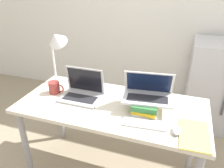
{
  "coord_description": "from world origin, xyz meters",
  "views": [
    {
      "loc": [
        0.48,
        -1.05,
        1.64
      ],
      "look_at": [
        0.0,
        0.34,
        0.91
      ],
      "focal_mm": 35.0,
      "sensor_mm": 36.0,
      "label": 1
    }
  ],
  "objects_px": {
    "mouse": "(176,130)",
    "laptop_on_books": "(148,93)",
    "mini_fridge": "(209,84)",
    "laptop_left": "(82,92)",
    "book_stack": "(146,105)",
    "desk_lamp": "(56,44)",
    "notepad": "(194,135)",
    "wireless_keyboard": "(144,124)",
    "mug": "(55,87)"
  },
  "relations": [
    {
      "from": "mouse",
      "to": "desk_lamp",
      "type": "bearing_deg",
      "value": 160.73
    },
    {
      "from": "laptop_left",
      "to": "mug",
      "type": "bearing_deg",
      "value": -178.48
    },
    {
      "from": "mouse",
      "to": "mini_fridge",
      "type": "relative_size",
      "value": 0.1
    },
    {
      "from": "mouse",
      "to": "laptop_left",
      "type": "bearing_deg",
      "value": 164.28
    },
    {
      "from": "desk_lamp",
      "to": "laptop_left",
      "type": "bearing_deg",
      "value": -27.7
    },
    {
      "from": "wireless_keyboard",
      "to": "mug",
      "type": "bearing_deg",
      "value": 166.58
    },
    {
      "from": "laptop_left",
      "to": "desk_lamp",
      "type": "relative_size",
      "value": 0.64
    },
    {
      "from": "wireless_keyboard",
      "to": "desk_lamp",
      "type": "relative_size",
      "value": 0.58
    },
    {
      "from": "mug",
      "to": "desk_lamp",
      "type": "distance_m",
      "value": 0.37
    },
    {
      "from": "book_stack",
      "to": "mug",
      "type": "distance_m",
      "value": 0.8
    },
    {
      "from": "wireless_keyboard",
      "to": "notepad",
      "type": "relative_size",
      "value": 0.94
    },
    {
      "from": "laptop_left",
      "to": "mouse",
      "type": "relative_size",
      "value": 3.23
    },
    {
      "from": "wireless_keyboard",
      "to": "desk_lamp",
      "type": "height_order",
      "value": "desk_lamp"
    },
    {
      "from": "mouse",
      "to": "notepad",
      "type": "relative_size",
      "value": 0.32
    },
    {
      "from": "book_stack",
      "to": "mouse",
      "type": "distance_m",
      "value": 0.31
    },
    {
      "from": "book_stack",
      "to": "wireless_keyboard",
      "type": "distance_m",
      "value": 0.19
    },
    {
      "from": "laptop_left",
      "to": "mouse",
      "type": "bearing_deg",
      "value": -15.72
    },
    {
      "from": "notepad",
      "to": "mini_fridge",
      "type": "xyz_separation_m",
      "value": [
        0.19,
        1.31,
        -0.23
      ]
    },
    {
      "from": "laptop_left",
      "to": "mug",
      "type": "relative_size",
      "value": 2.39
    },
    {
      "from": "book_stack",
      "to": "wireless_keyboard",
      "type": "bearing_deg",
      "value": -83.38
    },
    {
      "from": "desk_lamp",
      "to": "wireless_keyboard",
      "type": "bearing_deg",
      "value": -22.66
    },
    {
      "from": "mouse",
      "to": "mini_fridge",
      "type": "distance_m",
      "value": 1.37
    },
    {
      "from": "mug",
      "to": "wireless_keyboard",
      "type": "bearing_deg",
      "value": -13.42
    },
    {
      "from": "laptop_left",
      "to": "desk_lamp",
      "type": "bearing_deg",
      "value": 152.3
    },
    {
      "from": "mini_fridge",
      "to": "mouse",
      "type": "bearing_deg",
      "value": -103.01
    },
    {
      "from": "laptop_on_books",
      "to": "notepad",
      "type": "height_order",
      "value": "laptop_on_books"
    },
    {
      "from": "mouse",
      "to": "laptop_on_books",
      "type": "bearing_deg",
      "value": 135.45
    },
    {
      "from": "book_stack",
      "to": "notepad",
      "type": "xyz_separation_m",
      "value": [
        0.35,
        -0.2,
        -0.04
      ]
    },
    {
      "from": "mouse",
      "to": "mug",
      "type": "relative_size",
      "value": 0.74
    },
    {
      "from": "mug",
      "to": "desk_lamp",
      "type": "height_order",
      "value": "desk_lamp"
    },
    {
      "from": "mouse",
      "to": "mini_fridge",
      "type": "bearing_deg",
      "value": 76.99
    },
    {
      "from": "book_stack",
      "to": "mini_fridge",
      "type": "xyz_separation_m",
      "value": [
        0.54,
        1.11,
        -0.27
      ]
    },
    {
      "from": "notepad",
      "to": "mouse",
      "type": "bearing_deg",
      "value": -176.9
    },
    {
      "from": "book_stack",
      "to": "mouse",
      "type": "relative_size",
      "value": 2.75
    },
    {
      "from": "book_stack",
      "to": "laptop_on_books",
      "type": "distance_m",
      "value": 0.09
    },
    {
      "from": "laptop_left",
      "to": "book_stack",
      "type": "relative_size",
      "value": 1.18
    },
    {
      "from": "desk_lamp",
      "to": "mouse",
      "type": "bearing_deg",
      "value": -19.27
    },
    {
      "from": "laptop_left",
      "to": "notepad",
      "type": "height_order",
      "value": "laptop_left"
    },
    {
      "from": "laptop_on_books",
      "to": "mini_fridge",
      "type": "relative_size",
      "value": 0.38
    },
    {
      "from": "laptop_on_books",
      "to": "wireless_keyboard",
      "type": "xyz_separation_m",
      "value": [
        0.02,
        -0.22,
        -0.12
      ]
    },
    {
      "from": "laptop_on_books",
      "to": "mug",
      "type": "distance_m",
      "value": 0.8
    },
    {
      "from": "book_stack",
      "to": "laptop_on_books",
      "type": "xyz_separation_m",
      "value": [
        -0.0,
        0.03,
        0.09
      ]
    },
    {
      "from": "notepad",
      "to": "desk_lamp",
      "type": "xyz_separation_m",
      "value": [
        -1.19,
        0.37,
        0.38
      ]
    },
    {
      "from": "book_stack",
      "to": "notepad",
      "type": "bearing_deg",
      "value": -29.78
    },
    {
      "from": "laptop_on_books",
      "to": "notepad",
      "type": "relative_size",
      "value": 1.2
    },
    {
      "from": "notepad",
      "to": "desk_lamp",
      "type": "height_order",
      "value": "desk_lamp"
    },
    {
      "from": "laptop_on_books",
      "to": "desk_lamp",
      "type": "bearing_deg",
      "value": 170.35
    },
    {
      "from": "laptop_left",
      "to": "laptop_on_books",
      "type": "distance_m",
      "value": 0.55
    },
    {
      "from": "notepad",
      "to": "mini_fridge",
      "type": "height_order",
      "value": "mini_fridge"
    },
    {
      "from": "mouse",
      "to": "book_stack",
      "type": "bearing_deg",
      "value": 139.13
    }
  ]
}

